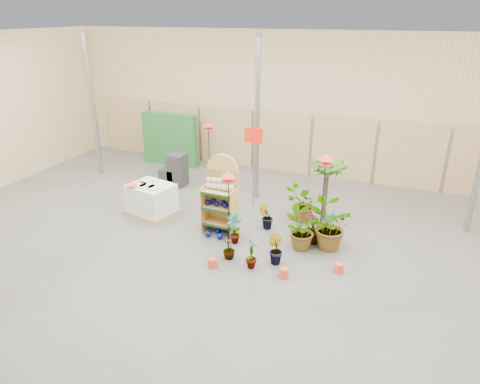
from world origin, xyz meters
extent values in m
cube|color=#4D4D47|center=(0.00, 0.00, -0.05)|extent=(15.00, 12.00, 0.10)
cube|color=white|center=(0.00, 0.00, 4.55)|extent=(15.00, 12.00, 0.10)
cube|color=tan|center=(0.00, 6.05, 2.25)|extent=(15.00, 0.10, 4.50)
cylinder|color=gray|center=(-5.50, 3.50, 2.25)|extent=(0.14, 0.14, 4.50)
cylinder|color=gray|center=(0.00, 3.50, 2.25)|extent=(0.14, 0.14, 4.50)
cube|color=tan|center=(-6.00, 5.92, 1.00)|extent=(1.90, 0.06, 2.00)
cube|color=tan|center=(-4.00, 5.92, 1.00)|extent=(1.90, 0.06, 2.00)
cube|color=tan|center=(-2.00, 5.92, 1.00)|extent=(1.90, 0.06, 2.00)
cube|color=tan|center=(0.00, 5.92, 1.00)|extent=(1.90, 0.06, 2.00)
cube|color=tan|center=(2.00, 5.92, 1.00)|extent=(1.90, 0.06, 2.00)
cube|color=tan|center=(4.00, 5.92, 1.00)|extent=(1.90, 0.06, 2.00)
cube|color=#B98D45|center=(-0.10, 1.40, 0.77)|extent=(0.81, 0.10, 1.53)
cylinder|color=#B98D45|center=(-0.10, 1.40, 1.53)|extent=(0.81, 0.10, 0.81)
cube|color=#B98D45|center=(-0.10, 1.16, 0.27)|extent=(0.79, 0.48, 0.04)
cube|color=#0F3819|center=(-0.10, 0.94, 0.27)|extent=(0.78, 0.06, 0.05)
cube|color=#B98D45|center=(-0.10, 1.16, 0.68)|extent=(0.79, 0.48, 0.04)
cube|color=#0F3819|center=(-0.10, 0.94, 0.68)|extent=(0.78, 0.06, 0.05)
cube|color=#B98D45|center=(-0.10, 1.16, 1.08)|extent=(0.79, 0.48, 0.04)
cube|color=#0F3819|center=(-0.10, 0.94, 1.08)|extent=(0.78, 0.06, 0.05)
cube|color=#B98D45|center=(-0.48, 1.16, 0.59)|extent=(0.05, 0.45, 1.17)
cube|color=#B98D45|center=(0.29, 1.16, 0.59)|extent=(0.05, 0.45, 1.17)
sphere|color=beige|center=(-0.37, 1.22, 1.18)|extent=(0.16, 0.16, 0.16)
sphere|color=beige|center=(-0.37, 1.22, 1.32)|extent=(0.13, 0.13, 0.13)
sphere|color=beige|center=(-0.23, 1.22, 1.19)|extent=(0.17, 0.17, 0.17)
sphere|color=beige|center=(-0.23, 1.22, 1.33)|extent=(0.13, 0.13, 0.13)
sphere|color=beige|center=(-0.10, 1.22, 1.19)|extent=(0.18, 0.18, 0.18)
sphere|color=beige|center=(-0.10, 1.22, 1.34)|extent=(0.13, 0.13, 0.13)
sphere|color=beige|center=(0.04, 1.22, 1.20)|extent=(0.19, 0.19, 0.19)
sphere|color=beige|center=(0.04, 1.22, 1.34)|extent=(0.13, 0.13, 0.13)
sphere|color=beige|center=(0.17, 1.22, 1.20)|extent=(0.20, 0.20, 0.20)
sphere|color=beige|center=(0.17, 1.22, 1.35)|extent=(0.13, 0.13, 0.13)
sphere|color=#050A6C|center=(-0.39, 1.14, 0.76)|extent=(0.14, 0.14, 0.14)
sphere|color=#050A6C|center=(-0.27, 1.25, 0.76)|extent=(0.14, 0.14, 0.14)
sphere|color=#050A6C|center=(-0.15, 1.14, 0.76)|extent=(0.14, 0.14, 0.14)
sphere|color=#050A6C|center=(-0.04, 1.25, 0.76)|extent=(0.14, 0.14, 0.14)
sphere|color=#050A6C|center=(0.08, 1.14, 0.76)|extent=(0.14, 0.14, 0.14)
sphere|color=#050A6C|center=(0.19, 1.25, 0.76)|extent=(0.14, 0.14, 0.14)
sphere|color=#050A6C|center=(-0.27, 0.85, 0.07)|extent=(0.15, 0.15, 0.15)
sphere|color=#050A6C|center=(-0.11, 1.09, 0.07)|extent=(0.15, 0.15, 0.15)
sphere|color=#050A6C|center=(0.05, 0.85, 0.07)|extent=(0.15, 0.15, 0.15)
sphere|color=#050A6C|center=(0.21, 1.09, 0.07)|extent=(0.15, 0.15, 0.15)
cube|color=tan|center=(-2.17, 1.42, 0.07)|extent=(1.37, 1.22, 0.15)
cube|color=silver|center=(-2.17, 1.42, 0.50)|extent=(1.26, 1.10, 0.69)
cylinder|color=beige|center=(-2.42, 1.27, 0.86)|extent=(0.40, 0.40, 0.04)
cylinder|color=beige|center=(-2.17, 1.27, 0.86)|extent=(0.40, 0.40, 0.04)
cylinder|color=beige|center=(-1.92, 1.27, 0.86)|extent=(0.40, 0.40, 0.04)
cylinder|color=beige|center=(-2.42, 1.57, 0.86)|extent=(0.40, 0.40, 0.04)
cube|color=black|center=(-2.57, 3.50, 0.25)|extent=(0.50, 0.50, 0.50)
cube|color=black|center=(-2.57, 3.50, 0.75)|extent=(0.50, 0.50, 0.50)
cube|color=black|center=(-2.87, 3.50, 0.25)|extent=(0.50, 0.50, 0.50)
cube|color=#256328|center=(-3.80, 5.20, 0.90)|extent=(2.00, 0.30, 1.80)
cylinder|color=gray|center=(0.10, 3.00, 1.10)|extent=(0.05, 0.05, 2.20)
cube|color=red|center=(0.10, 2.96, 2.00)|extent=(0.50, 0.03, 0.40)
cylinder|color=black|center=(0.28, 0.85, 0.76)|extent=(0.02, 0.02, 1.51)
cylinder|color=#D84629|center=(0.28, 0.85, 1.51)|extent=(0.30, 0.30, 0.02)
cone|color=#D84629|center=(0.28, 0.85, 1.68)|extent=(0.34, 0.34, 0.14)
cylinder|color=black|center=(2.25, 1.68, 0.95)|extent=(0.02, 0.02, 1.90)
cylinder|color=#D84629|center=(2.25, 1.68, 1.90)|extent=(0.30, 0.30, 0.02)
cone|color=#D84629|center=(2.25, 1.68, 2.07)|extent=(0.34, 0.34, 0.14)
cylinder|color=black|center=(-2.06, 4.69, 0.77)|extent=(0.02, 0.02, 1.54)
cylinder|color=#D84629|center=(-2.06, 4.69, 1.54)|extent=(0.30, 0.30, 0.02)
cone|color=#D84629|center=(-2.06, 4.69, 1.71)|extent=(0.34, 0.34, 0.14)
cylinder|color=#443126|center=(2.12, 2.76, 0.68)|extent=(0.10, 0.10, 1.35)
imported|color=#2C5A15|center=(0.43, 0.82, 0.37)|extent=(0.39, 0.27, 0.73)
imported|color=#2C5A15|center=(1.89, 1.15, 0.46)|extent=(0.92, 0.83, 0.91)
imported|color=#2C5A15|center=(2.11, 1.52, 0.36)|extent=(0.47, 0.47, 0.72)
imported|color=#2C5A15|center=(2.44, 1.90, 0.32)|extent=(0.39, 0.32, 0.64)
imported|color=#2C5A15|center=(0.88, 1.77, 0.32)|extent=(0.44, 0.40, 0.64)
imported|color=#2C5A15|center=(1.61, 2.50, 0.47)|extent=(1.06, 1.09, 0.93)
imported|color=#2C5A15|center=(0.58, 0.15, 0.23)|extent=(0.30, 0.30, 0.47)
imported|color=#2C5A15|center=(1.17, -0.03, 0.37)|extent=(0.44, 0.48, 0.75)
imported|color=#2C5A15|center=(1.56, 0.35, 0.33)|extent=(0.46, 0.44, 0.65)
imported|color=#2C5A15|center=(2.46, 1.39, 0.55)|extent=(1.11, 1.00, 1.10)
camera|label=1|loc=(3.80, -7.24, 4.98)|focal=32.00mm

